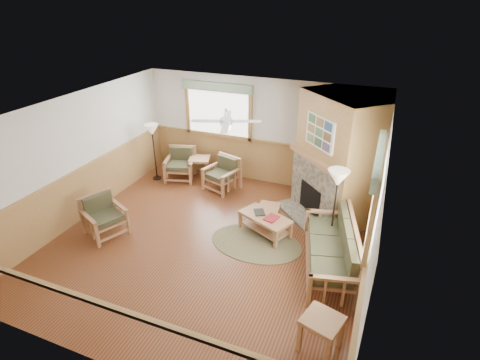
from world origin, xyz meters
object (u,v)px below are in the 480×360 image
at_px(armchair_back_right, 222,174).
at_px(armchair_back_left, 180,165).
at_px(end_table_sofa, 321,334).
at_px(floor_lamp_right, 334,211).
at_px(armchair_left, 105,217).
at_px(coffee_table, 265,225).
at_px(sofa, 330,248).
at_px(end_table_chairs, 200,168).
at_px(floor_lamp_left, 154,152).
at_px(footstool, 269,214).

bearing_deg(armchair_back_right, armchair_back_left, -167.58).
height_order(end_table_sofa, floor_lamp_right, floor_lamp_right).
bearing_deg(armchair_left, coffee_table, -43.37).
relative_size(armchair_back_left, end_table_sofa, 1.46).
bearing_deg(end_table_sofa, sofa, 96.05).
height_order(armchair_back_left, end_table_chairs, armchair_back_left).
bearing_deg(armchair_back_right, floor_lamp_right, -8.44).
xyz_separation_m(armchair_back_right, end_table_sofa, (3.24, -3.83, -0.12)).
distance_m(end_table_chairs, floor_lamp_left, 1.25).
distance_m(sofa, floor_lamp_right, 0.75).
bearing_deg(coffee_table, end_table_chairs, 167.29).
bearing_deg(coffee_table, sofa, -0.24).
xyz_separation_m(armchair_left, floor_lamp_right, (4.38, 1.21, 0.44)).
relative_size(armchair_left, end_table_sofa, 1.44).
distance_m(coffee_table, floor_lamp_left, 3.79).
distance_m(sofa, armchair_left, 4.50).
bearing_deg(armchair_back_right, floor_lamp_left, -158.95).
bearing_deg(end_table_chairs, footstool, -29.70).
bearing_deg(sofa, footstool, -140.29).
relative_size(armchair_back_right, footstool, 1.85).
xyz_separation_m(sofa, end_table_sofa, (0.18, -1.74, -0.18)).
height_order(armchair_back_left, end_table_sofa, armchair_back_left).
bearing_deg(floor_lamp_left, sofa, -22.01).
bearing_deg(armchair_back_right, sofa, -16.73).
relative_size(sofa, armchair_back_right, 2.46).
bearing_deg(end_table_chairs, floor_lamp_left, -156.70).
bearing_deg(floor_lamp_right, floor_lamp_left, 164.38).
bearing_deg(sofa, end_table_chairs, -136.23).
bearing_deg(footstool, armchair_back_left, 158.50).
distance_m(coffee_table, end_table_chairs, 3.03).
xyz_separation_m(armchair_back_left, floor_lamp_right, (4.22, -1.58, 0.44)).
xyz_separation_m(end_table_chairs, floor_lamp_left, (-1.07, -0.46, 0.47)).
height_order(sofa, end_table_chairs, sofa).
height_order(armchair_back_right, end_table_chairs, armchair_back_right).
relative_size(sofa, end_table_chairs, 3.40).
bearing_deg(floor_lamp_left, armchair_left, -79.98).
xyz_separation_m(armchair_back_right, end_table_chairs, (-0.79, 0.35, -0.11)).
height_order(armchair_back_right, floor_lamp_left, floor_lamp_left).
relative_size(coffee_table, footstool, 2.40).
xyz_separation_m(sofa, end_table_chairs, (-3.85, 2.45, -0.17)).
distance_m(end_table_sofa, floor_lamp_left, 6.33).
xyz_separation_m(armchair_back_right, floor_lamp_left, (-1.86, -0.11, 0.35)).
xyz_separation_m(armchair_left, end_table_sofa, (4.65, -1.16, -0.12)).
distance_m(floor_lamp_left, floor_lamp_right, 5.02).
height_order(armchair_back_left, coffee_table, armchair_back_left).
bearing_deg(sofa, armchair_left, -96.41).
xyz_separation_m(coffee_table, floor_lamp_left, (-3.50, 1.35, 0.55)).
bearing_deg(armchair_left, end_table_sofa, -79.15).
bearing_deg(armchair_back_left, armchair_back_right, -21.33).
xyz_separation_m(end_table_chairs, footstool, (2.36, -1.35, -0.10)).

